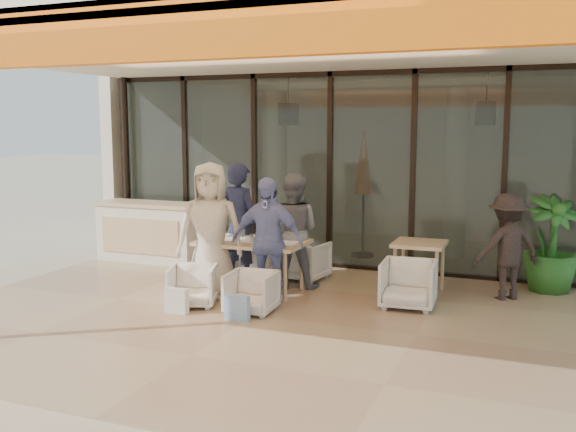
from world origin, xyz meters
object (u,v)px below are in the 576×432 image
object	(u,v)px
diner_navy	(240,223)
chair_far_right	(304,259)
chair_far_left	(254,257)
potted_palm	(551,245)
diner_cream	(210,231)
side_table	(420,250)
dining_table	(252,245)
standing_woman	(507,247)
host_counter	(150,232)
chair_near_left	(193,284)
diner_grey	(292,231)
diner_periwinkle	(267,241)
side_chair	(408,282)
chair_near_right	(251,291)

from	to	relation	value
diner_navy	chair_far_right	bearing A→B (deg)	-135.55
chair_far_left	potted_palm	xyz separation A→B (m)	(4.31, 0.60, 0.39)
diner_cream	potted_palm	distance (m)	4.76
potted_palm	chair_far_left	bearing A→B (deg)	-172.09
potted_palm	side_table	bearing A→B (deg)	-155.13
dining_table	standing_woman	size ratio (longest dim) A/B	1.03
dining_table	host_counter	bearing A→B (deg)	154.32
chair_near_left	standing_woman	world-z (taller)	standing_woman
host_counter	standing_woman	xyz separation A→B (m)	(5.85, -0.32, 0.20)
diner_navy	chair_near_left	bearing A→B (deg)	103.69
host_counter	diner_navy	xyz separation A→B (m)	(2.09, -0.76, 0.37)
diner_grey	host_counter	bearing A→B (deg)	-24.59
side_table	diner_cream	bearing A→B (deg)	-155.14
chair_far_left	chair_near_left	xyz separation A→B (m)	(0.00, -1.90, 0.00)
diner_periwinkle	side_chair	size ratio (longest dim) A/B	2.43
chair_near_left	chair_near_right	distance (m)	0.84
diner_cream	potted_palm	bearing A→B (deg)	7.96
dining_table	chair_near_left	size ratio (longest dim) A/B	2.49
diner_grey	diner_periwinkle	size ratio (longest dim) A/B	0.99
chair_near_right	chair_near_left	bearing A→B (deg)	176.26
host_counter	diner_grey	world-z (taller)	diner_grey
side_table	chair_near_left	bearing A→B (deg)	-146.81
dining_table	chair_near_right	bearing A→B (deg)	-65.87
host_counter	chair_far_right	bearing A→B (deg)	-5.05
diner_grey	diner_periwinkle	world-z (taller)	diner_periwinkle
chair_near_right	potted_palm	xyz separation A→B (m)	(3.47, 2.50, 0.39)
chair_far_left	chair_near_right	size ratio (longest dim) A/B	1.00
side_table	side_chair	bearing A→B (deg)	-90.00
diner_navy	standing_woman	world-z (taller)	diner_navy
dining_table	diner_grey	xyz separation A→B (m)	(0.43, 0.44, 0.15)
chair_far_left	diner_grey	distance (m)	1.12
chair_far_left	chair_near_left	size ratio (longest dim) A/B	0.99
diner_cream	diner_periwinkle	xyz separation A→B (m)	(0.84, 0.00, -0.09)
chair_near_left	chair_near_right	xyz separation A→B (m)	(0.84, 0.00, -0.00)
chair_far_left	host_counter	bearing A→B (deg)	-21.33
diner_periwinkle	dining_table	bearing A→B (deg)	130.87
diner_navy	diner_periwinkle	size ratio (longest dim) A/B	1.07
diner_cream	side_chair	distance (m)	2.72
host_counter	side_chair	xyz separation A→B (m)	(4.71, -1.20, -0.18)
host_counter	side_chair	bearing A→B (deg)	-14.24
host_counter	potted_palm	distance (m)	6.42
dining_table	chair_far_left	world-z (taller)	dining_table
side_chair	standing_woman	world-z (taller)	standing_woman
side_table	potted_palm	distance (m)	1.87
side_chair	chair_far_right	bearing A→B (deg)	148.56
diner_navy	side_table	distance (m)	2.65
chair_far_right	diner_navy	size ratio (longest dim) A/B	0.37
diner_periwinkle	standing_woman	bearing A→B (deg)	22.33
chair_far_left	diner_cream	distance (m)	1.54
chair_near_left	diner_grey	xyz separation A→B (m)	(0.84, 1.40, 0.53)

